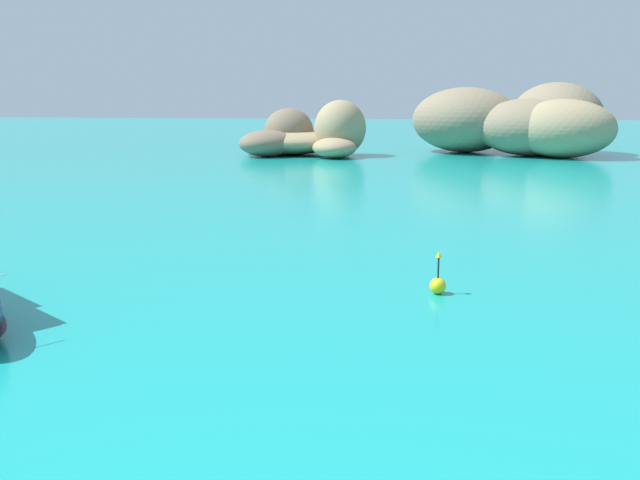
% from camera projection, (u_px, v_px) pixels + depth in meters
% --- Properties ---
extents(islet_large, '(24.58, 20.12, 8.18)m').
position_uv_depth(islet_large, '(521.00, 123.00, 80.08)').
color(islet_large, '#9E8966').
rests_on(islet_large, ground).
extents(islet_small, '(16.46, 14.95, 6.18)m').
position_uv_depth(islet_small, '(302.00, 137.00, 79.36)').
color(islet_small, '#9E8966').
rests_on(islet_small, ground).
extents(channel_buoy, '(0.56, 0.56, 1.48)m').
position_uv_depth(channel_buoy, '(438.00, 284.00, 23.73)').
color(channel_buoy, yellow).
rests_on(channel_buoy, ground).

